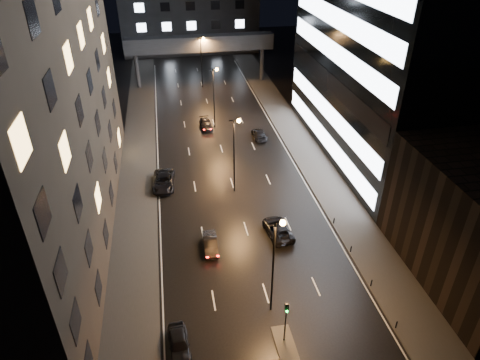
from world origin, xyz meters
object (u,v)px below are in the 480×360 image
Objects in this scene: car_away_b at (210,244)px; car_toward_b at (259,134)px; car_away_a at (179,343)px; car_away_c at (164,181)px; car_away_d at (206,124)px; car_toward_a at (278,229)px.

car_toward_b is at bearing 68.18° from car_away_b.
car_away_a is 0.88× the size of car_toward_b.
car_away_c is at bearing 38.16° from car_toward_b.
car_away_d is at bearing 86.06° from car_away_b.
car_away_d is at bearing 70.83° from car_away_c.
car_away_c is 1.12× the size of car_toward_a.
car_toward_a is at bearing -83.54° from car_away_d.
car_toward_b is (15.50, 11.83, -0.13)m from car_away_c.
car_away_a is at bearing -84.24° from car_away_c.
car_away_c is 19.50m from car_toward_b.
car_toward_b is (3.17, 24.23, -0.04)m from car_toward_a.
car_away_c is (-4.58, 13.47, 0.13)m from car_away_b.
car_away_d is 0.87× the size of car_toward_a.
car_away_b is 0.88× the size of car_toward_b.
car_away_c is (-0.55, 25.46, 0.11)m from car_away_a.
car_away_c reaches higher than car_toward_a.
car_away_c is 1.29× the size of car_away_d.
car_away_a is 1.00× the size of car_away_b.
car_away_c is at bearing 110.30° from car_away_b.
car_away_b is 27.56m from car_toward_b.
car_away_b is at bearing 1.61° from car_toward_a.
car_toward_a reaches higher than car_toward_b.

